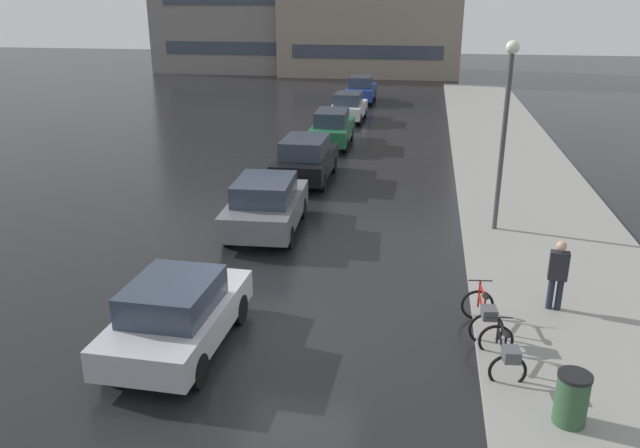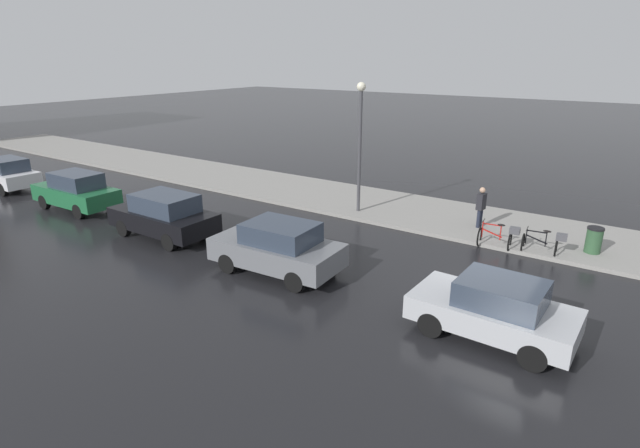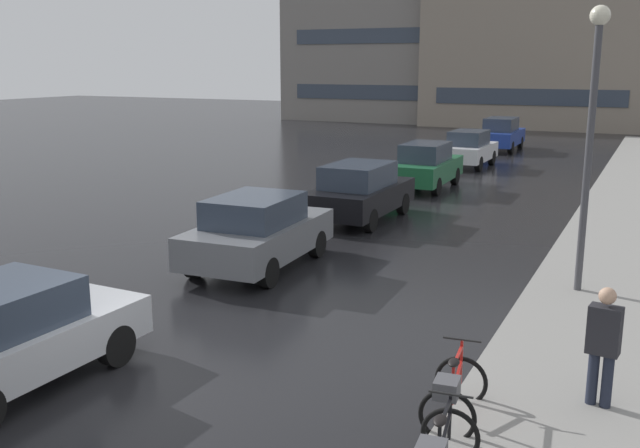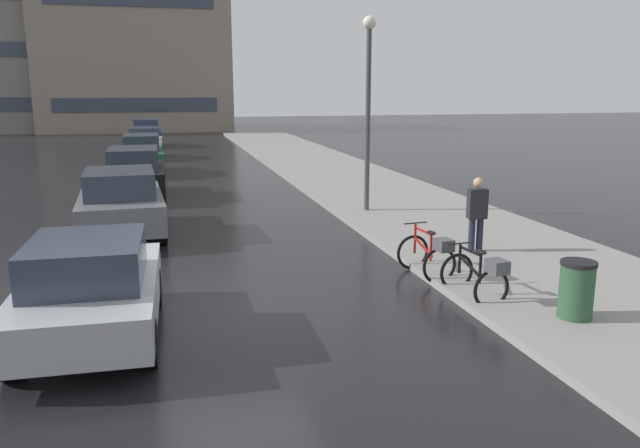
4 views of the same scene
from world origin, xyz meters
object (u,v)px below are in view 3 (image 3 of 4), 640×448
object	(u,v)px
bicycle_second	(453,393)
car_grey	(258,231)
streetlamp	(592,117)
car_green	(426,166)
car_silver	(7,335)
car_blue	(501,134)
car_black	(360,191)
pedestrian	(603,344)
car_white	(469,149)

from	to	relation	value
bicycle_second	car_grey	world-z (taller)	car_grey
car_grey	streetlamp	distance (m)	7.30
bicycle_second	car_green	xyz separation A→B (m)	(-5.70, 16.83, 0.36)
car_silver	car_blue	size ratio (longest dim) A/B	0.91
bicycle_second	car_black	xyz separation A→B (m)	(-5.80, 10.81, 0.36)
bicycle_second	streetlamp	distance (m)	6.95
car_silver	car_green	bearing A→B (deg)	89.10
pedestrian	streetlamp	xyz separation A→B (m)	(-0.82, 5.00, 2.52)
car_black	streetlamp	size ratio (longest dim) A/B	0.77
car_black	streetlamp	xyz separation A→B (m)	(6.59, -4.60, 2.66)
car_silver	car_grey	xyz separation A→B (m)	(0.07, 6.75, 0.06)
car_black	car_green	bearing A→B (deg)	89.07
car_black	streetlamp	distance (m)	8.47
car_black	pedestrian	size ratio (longest dim) A/B	2.43
car_blue	car_silver	bearing A→B (deg)	-90.47
car_black	car_green	xyz separation A→B (m)	(0.10, 6.02, -0.00)
bicycle_second	car_blue	size ratio (longest dim) A/B	0.33
car_grey	car_white	distance (m)	17.83
bicycle_second	car_white	world-z (taller)	car_white
bicycle_second	streetlamp	xyz separation A→B (m)	(0.79, 6.21, 3.02)
car_white	car_blue	distance (m)	6.78
car_silver	car_blue	xyz separation A→B (m)	(0.26, 31.36, 0.09)
car_white	car_blue	xyz separation A→B (m)	(-0.03, 6.78, 0.05)
car_silver	pedestrian	distance (m)	8.08
pedestrian	streetlamp	distance (m)	5.66
car_silver	pedestrian	world-z (taller)	pedestrian
bicycle_second	streetlamp	bearing A→B (deg)	82.71
car_silver	streetlamp	xyz separation A→B (m)	(6.79, 7.73, 2.74)
pedestrian	car_grey	bearing A→B (deg)	151.93
car_green	car_black	bearing A→B (deg)	-90.93
car_silver	bicycle_second	bearing A→B (deg)	14.30
pedestrian	car_silver	bearing A→B (deg)	-160.23
car_silver	car_blue	distance (m)	31.36
car_grey	car_white	size ratio (longest dim) A/B	1.13
bicycle_second	streetlamp	size ratio (longest dim) A/B	0.25
car_silver	streetlamp	distance (m)	10.65
car_blue	streetlamp	world-z (taller)	streetlamp
car_silver	car_blue	world-z (taller)	car_blue
car_silver	car_black	bearing A→B (deg)	89.11
car_grey	car_green	size ratio (longest dim) A/B	0.99
car_black	car_blue	xyz separation A→B (m)	(0.06, 19.02, 0.01)
car_green	car_white	bearing A→B (deg)	90.06
car_grey	pedestrian	size ratio (longest dim) A/B	2.42
car_grey	bicycle_second	bearing A→B (deg)	-41.40
car_grey	car_green	bearing A→B (deg)	88.91
car_green	streetlamp	world-z (taller)	streetlamp
car_grey	streetlamp	size ratio (longest dim) A/B	0.76
car_silver	streetlamp	bearing A→B (deg)	48.74
car_black	car_white	world-z (taller)	car_black
car_blue	car_grey	bearing A→B (deg)	-90.44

